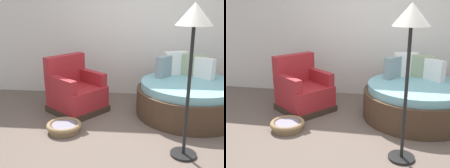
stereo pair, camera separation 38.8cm
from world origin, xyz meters
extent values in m
cube|color=#66564C|center=(0.00, 0.00, -0.01)|extent=(8.00, 8.00, 0.02)
cube|color=silver|center=(0.00, 2.03, 1.38)|extent=(8.00, 0.12, 2.76)
cylinder|color=#473323|center=(0.80, 0.98, 0.22)|extent=(1.71, 1.71, 0.44)
cylinder|color=#7AB7C1|center=(0.80, 0.98, 0.50)|extent=(1.57, 1.57, 0.12)
cube|color=white|center=(1.08, 1.25, 0.74)|extent=(0.33, 0.33, 0.35)
cube|color=#93A37F|center=(0.92, 1.42, 0.75)|extent=(0.40, 0.21, 0.38)
cube|color=white|center=(0.62, 1.45, 0.77)|extent=(0.43, 0.26, 0.41)
cube|color=gray|center=(0.41, 1.28, 0.74)|extent=(0.32, 0.36, 0.36)
cube|color=#38281E|center=(-1.06, 0.94, 0.05)|extent=(1.12, 1.12, 0.10)
cube|color=#A32328|center=(-1.06, 0.94, 0.27)|extent=(1.07, 1.07, 0.34)
cube|color=#A32328|center=(-1.30, 1.13, 0.69)|extent=(0.60, 0.69, 0.50)
cube|color=#A32328|center=(-1.26, 0.69, 0.55)|extent=(0.61, 0.53, 0.22)
cube|color=#A32328|center=(-0.85, 1.18, 0.55)|extent=(0.61, 0.53, 0.22)
cylinder|color=#8E704C|center=(-1.09, 0.16, 0.03)|extent=(0.44, 0.44, 0.06)
torus|color=#8E704C|center=(-1.09, 0.16, 0.10)|extent=(0.51, 0.51, 0.07)
cylinder|color=gray|center=(-1.09, 0.16, 0.08)|extent=(0.36, 0.36, 0.05)
cylinder|color=black|center=(0.54, -0.35, 0.01)|extent=(0.32, 0.32, 0.03)
cylinder|color=black|center=(0.54, -0.35, 0.81)|extent=(0.04, 0.04, 1.55)
cone|color=beige|center=(0.54, -0.35, 1.70)|extent=(0.40, 0.40, 0.24)
camera|label=1|loc=(-0.04, -3.46, 1.84)|focal=44.65mm
camera|label=2|loc=(0.34, -3.40, 1.84)|focal=44.65mm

